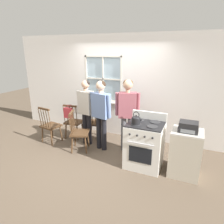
# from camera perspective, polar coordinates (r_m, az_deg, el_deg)

# --- Properties ---
(ground_plane) EXTENTS (16.00, 16.00, 0.00)m
(ground_plane) POSITION_cam_1_polar(r_m,az_deg,el_deg) (4.61, -4.61, -12.66)
(ground_plane) COLOR brown
(wall_back) EXTENTS (6.40, 0.16, 2.70)m
(wall_back) POSITION_cam_1_polar(r_m,az_deg,el_deg) (5.34, 2.39, 6.94)
(wall_back) COLOR white
(wall_back) RESTS_ON ground_plane
(chair_by_window) EXTENTS (0.46, 0.45, 0.96)m
(chair_by_window) POSITION_cam_1_polar(r_m,az_deg,el_deg) (5.47, -10.95, -2.88)
(chair_by_window) COLOR #4C331E
(chair_by_window) RESTS_ON ground_plane
(chair_near_wall) EXTENTS (0.52, 0.54, 0.96)m
(chair_near_wall) POSITION_cam_1_polar(r_m,az_deg,el_deg) (4.77, -9.44, -5.87)
(chair_near_wall) COLOR #4C331E
(chair_near_wall) RESTS_ON ground_plane
(chair_center_cluster) EXTENTS (0.48, 0.46, 0.96)m
(chair_center_cluster) POSITION_cam_1_polar(r_m,az_deg,el_deg) (5.35, -17.22, -3.83)
(chair_center_cluster) COLOR #4C331E
(chair_center_cluster) RESTS_ON ground_plane
(chair_near_stove) EXTENTS (0.46, 0.45, 0.96)m
(chair_near_stove) POSITION_cam_1_polar(r_m,az_deg,el_deg) (5.34, -5.07, -3.12)
(chair_near_stove) COLOR #4C331E
(chair_near_stove) RESTS_ON ground_plane
(person_elderly_left) EXTENTS (0.51, 0.26, 1.62)m
(person_elderly_left) POSITION_cam_1_polar(r_m,az_deg,el_deg) (4.91, -7.36, 1.42)
(person_elderly_left) COLOR black
(person_elderly_left) RESTS_ON ground_plane
(person_teen_center) EXTENTS (0.57, 0.30, 1.65)m
(person_teen_center) POSITION_cam_1_polar(r_m,az_deg,el_deg) (4.58, -3.16, 0.95)
(person_teen_center) COLOR black
(person_teen_center) RESTS_ON ground_plane
(person_adult_right) EXTENTS (0.56, 0.32, 1.69)m
(person_adult_right) POSITION_cam_1_polar(r_m,az_deg,el_deg) (4.53, 4.43, 1.12)
(person_adult_right) COLOR #4C4C51
(person_adult_right) RESTS_ON ground_plane
(stove) EXTENTS (0.71, 0.68, 1.08)m
(stove) POSITION_cam_1_polar(r_m,az_deg,el_deg) (4.14, 9.30, -9.10)
(stove) COLOR white
(stove) RESTS_ON ground_plane
(kettle) EXTENTS (0.21, 0.17, 0.25)m
(kettle) POSITION_cam_1_polar(r_m,az_deg,el_deg) (3.85, 6.90, -2.17)
(kettle) COLOR black
(kettle) RESTS_ON stove
(potted_plant) EXTENTS (0.12, 0.12, 0.29)m
(potted_plant) POSITION_cam_1_polar(r_m,az_deg,el_deg) (5.45, -1.26, 3.88)
(potted_plant) COLOR #935B3D
(potted_plant) RESTS_ON wall_back
(handbag) EXTENTS (0.23, 0.21, 0.31)m
(handbag) POSITION_cam_1_polar(r_m,az_deg,el_deg) (5.17, -12.37, -0.14)
(handbag) COLOR maroon
(handbag) RESTS_ON chair_by_window
(side_counter) EXTENTS (0.55, 0.50, 0.90)m
(side_counter) POSITION_cam_1_polar(r_m,az_deg,el_deg) (4.06, 20.18, -10.97)
(side_counter) COLOR beige
(side_counter) RESTS_ON ground_plane
(stereo) EXTENTS (0.34, 0.29, 0.18)m
(stereo) POSITION_cam_1_polar(r_m,az_deg,el_deg) (3.82, 20.99, -3.97)
(stereo) COLOR #232326
(stereo) RESTS_ON side_counter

